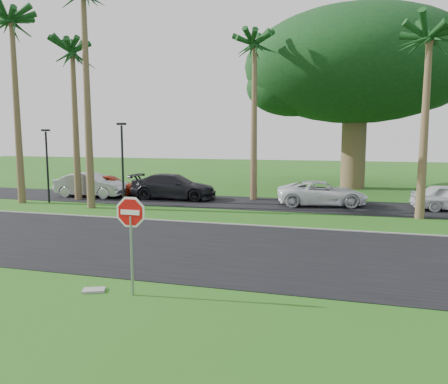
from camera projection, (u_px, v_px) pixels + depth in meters
ground at (163, 261)px, 13.89m from camera, size 120.00×120.00×0.00m
road at (185, 245)px, 15.79m from camera, size 120.00×8.00×0.02m
parking_strip at (248, 203)px, 25.82m from camera, size 120.00×5.00×0.02m
curb at (217, 223)px, 19.66m from camera, size 120.00×0.12×0.06m
stop_sign_near at (131, 225)px, 10.66m from camera, size 1.05×0.07×2.62m
palm_left_far at (12, 26)px, 24.68m from camera, size 5.00×5.00×11.50m
palm_left_mid at (73, 56)px, 26.10m from camera, size 5.00×5.00×10.00m
palm_center at (255, 48)px, 26.09m from camera, size 5.00×5.00×10.50m
palm_right_near at (429, 43)px, 19.98m from camera, size 5.00×5.00×9.50m
canopy_tree at (357, 68)px, 32.14m from camera, size 16.50×16.50×13.12m
streetlight_left at (47, 161)px, 25.73m from camera, size 0.45×0.25×4.34m
streetlight_right at (123, 160)px, 23.28m from camera, size 0.45×0.25×4.64m
car_silver at (91, 185)px, 28.25m from camera, size 4.72×1.66×1.55m
car_red at (108, 185)px, 28.85m from camera, size 4.46×2.42×1.44m
car_dark at (174, 187)px, 27.37m from camera, size 5.47×2.42×1.56m
car_minivan at (322, 194)px, 24.78m from camera, size 5.39×3.31×1.40m
utility_slab at (94, 290)px, 11.14m from camera, size 0.64×0.54×0.06m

